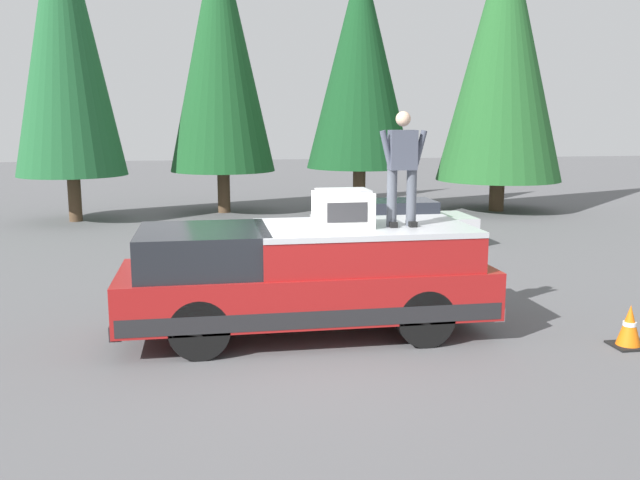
{
  "coord_description": "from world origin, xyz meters",
  "views": [
    {
      "loc": [
        -9.56,
        1.23,
        3.24
      ],
      "look_at": [
        0.85,
        -0.53,
        1.35
      ],
      "focal_mm": 38.29,
      "sensor_mm": 36.0,
      "label": 1
    }
  ],
  "objects_px": {
    "pickup_truck": "(306,277)",
    "compressor_unit": "(343,208)",
    "parked_car_silver": "(394,222)",
    "traffic_cone": "(629,327)",
    "person_on_truck_bed": "(402,166)"
  },
  "relations": [
    {
      "from": "pickup_truck",
      "to": "compressor_unit",
      "type": "relative_size",
      "value": 6.6
    },
    {
      "from": "parked_car_silver",
      "to": "pickup_truck",
      "type": "bearing_deg",
      "value": 154.5
    },
    {
      "from": "pickup_truck",
      "to": "traffic_cone",
      "type": "height_order",
      "value": "pickup_truck"
    },
    {
      "from": "traffic_cone",
      "to": "parked_car_silver",
      "type": "bearing_deg",
      "value": 7.78
    },
    {
      "from": "person_on_truck_bed",
      "to": "traffic_cone",
      "type": "relative_size",
      "value": 2.73
    },
    {
      "from": "pickup_truck",
      "to": "person_on_truck_bed",
      "type": "relative_size",
      "value": 3.28
    },
    {
      "from": "parked_car_silver",
      "to": "person_on_truck_bed",
      "type": "bearing_deg",
      "value": 165.0
    },
    {
      "from": "compressor_unit",
      "to": "traffic_cone",
      "type": "relative_size",
      "value": 1.35
    },
    {
      "from": "pickup_truck",
      "to": "compressor_unit",
      "type": "height_order",
      "value": "compressor_unit"
    },
    {
      "from": "pickup_truck",
      "to": "parked_car_silver",
      "type": "distance_m",
      "value": 7.73
    },
    {
      "from": "person_on_truck_bed",
      "to": "compressor_unit",
      "type": "bearing_deg",
      "value": 85.75
    },
    {
      "from": "compressor_unit",
      "to": "parked_car_silver",
      "type": "bearing_deg",
      "value": -21.49
    },
    {
      "from": "parked_car_silver",
      "to": "traffic_cone",
      "type": "relative_size",
      "value": 6.61
    },
    {
      "from": "pickup_truck",
      "to": "person_on_truck_bed",
      "type": "xyz_separation_m",
      "value": [
        -0.19,
        -1.41,
        1.68
      ]
    },
    {
      "from": "compressor_unit",
      "to": "person_on_truck_bed",
      "type": "xyz_separation_m",
      "value": [
        -0.07,
        -0.88,
        0.62
      ]
    }
  ]
}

